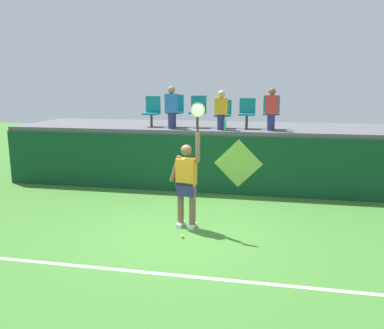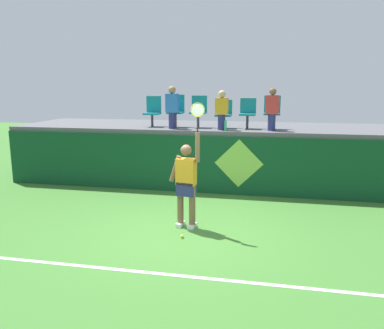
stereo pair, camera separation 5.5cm
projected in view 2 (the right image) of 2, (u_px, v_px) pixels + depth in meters
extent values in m
plane|color=#3D752D|center=(180.00, 233.00, 7.62)|extent=(40.00, 40.00, 0.00)
cube|color=#0F4223|center=(206.00, 164.00, 10.38)|extent=(11.64, 0.20, 1.55)
cube|color=#56565B|center=(214.00, 127.00, 11.63)|extent=(11.64, 3.04, 0.12)
cube|color=white|center=(154.00, 273.00, 5.98)|extent=(10.48, 0.08, 0.01)
cube|color=white|center=(180.00, 224.00, 7.99)|extent=(0.16, 0.28, 0.08)
cube|color=white|center=(192.00, 226.00, 7.90)|extent=(0.16, 0.28, 0.08)
cylinder|color=brown|center=(180.00, 205.00, 7.91)|extent=(0.13, 0.13, 0.89)
cylinder|color=brown|center=(192.00, 207.00, 7.82)|extent=(0.13, 0.13, 0.89)
cube|color=navy|center=(186.00, 189.00, 7.79)|extent=(0.39, 0.28, 0.28)
cube|color=orange|center=(186.00, 172.00, 7.72)|extent=(0.41, 0.28, 0.53)
sphere|color=brown|center=(186.00, 150.00, 7.63)|extent=(0.22, 0.22, 0.22)
cylinder|color=brown|center=(175.00, 169.00, 7.80)|extent=(0.27, 0.13, 0.55)
cylinder|color=brown|center=(197.00, 147.00, 7.53)|extent=(0.09, 0.09, 0.58)
cylinder|color=black|center=(198.00, 125.00, 7.45)|extent=(0.03, 0.03, 0.30)
torus|color=gold|center=(198.00, 110.00, 7.39)|extent=(0.28, 0.07, 0.28)
ellipsoid|color=silver|center=(198.00, 110.00, 7.39)|extent=(0.24, 0.06, 0.24)
sphere|color=#D1E533|center=(182.00, 236.00, 7.36)|extent=(0.07, 0.07, 0.07)
cylinder|color=#26B272|center=(225.00, 126.00, 10.21)|extent=(0.06, 0.06, 0.27)
cylinder|color=#38383D|center=(152.00, 121.00, 11.24)|extent=(0.07, 0.07, 0.35)
cube|color=#147F89|center=(152.00, 114.00, 11.20)|extent=(0.44, 0.42, 0.05)
cube|color=#147F89|center=(154.00, 104.00, 11.33)|extent=(0.44, 0.04, 0.48)
cylinder|color=#38383D|center=(175.00, 120.00, 11.10)|extent=(0.07, 0.07, 0.39)
cube|color=#147F89|center=(175.00, 113.00, 11.05)|extent=(0.44, 0.42, 0.05)
cube|color=#147F89|center=(177.00, 103.00, 11.18)|extent=(0.44, 0.04, 0.48)
cylinder|color=#38383D|center=(198.00, 121.00, 10.97)|extent=(0.07, 0.07, 0.40)
cube|color=#147F89|center=(198.00, 113.00, 10.92)|extent=(0.44, 0.42, 0.05)
cube|color=#147F89|center=(199.00, 104.00, 11.06)|extent=(0.44, 0.04, 0.45)
cylinder|color=#38383D|center=(223.00, 122.00, 10.83)|extent=(0.07, 0.07, 0.33)
cube|color=#147F89|center=(223.00, 115.00, 10.79)|extent=(0.44, 0.42, 0.05)
cube|color=#147F89|center=(224.00, 107.00, 10.93)|extent=(0.44, 0.04, 0.40)
cylinder|color=#38383D|center=(247.00, 122.00, 10.70)|extent=(0.07, 0.07, 0.37)
cube|color=#147F89|center=(247.00, 115.00, 10.66)|extent=(0.44, 0.42, 0.05)
cube|color=#147F89|center=(248.00, 106.00, 10.79)|extent=(0.44, 0.04, 0.41)
cylinder|color=#38383D|center=(272.00, 122.00, 10.56)|extent=(0.07, 0.07, 0.39)
cube|color=#147F89|center=(272.00, 114.00, 10.52)|extent=(0.44, 0.42, 0.05)
cube|color=#147F89|center=(272.00, 104.00, 10.65)|extent=(0.44, 0.04, 0.46)
cylinder|color=navy|center=(222.00, 122.00, 10.45)|extent=(0.20, 0.20, 0.41)
cube|color=orange|center=(222.00, 106.00, 10.36)|extent=(0.34, 0.20, 0.43)
sphere|color=#DBAD84|center=(222.00, 94.00, 10.30)|extent=(0.20, 0.20, 0.20)
cylinder|color=navy|center=(272.00, 122.00, 10.25)|extent=(0.20, 0.20, 0.44)
cube|color=red|center=(272.00, 105.00, 10.16)|extent=(0.34, 0.20, 0.49)
sphere|color=brown|center=(273.00, 91.00, 10.09)|extent=(0.19, 0.19, 0.19)
cylinder|color=navy|center=(172.00, 120.00, 10.74)|extent=(0.20, 0.20, 0.44)
cube|color=blue|center=(172.00, 103.00, 10.65)|extent=(0.34, 0.20, 0.51)
sphere|color=#A87A56|center=(172.00, 90.00, 10.58)|extent=(0.21, 0.21, 0.21)
cube|color=#0F4223|center=(238.00, 195.00, 10.26)|extent=(0.90, 0.01, 0.00)
plane|color=#8CC64C|center=(239.00, 164.00, 10.09)|extent=(1.27, 0.00, 1.27)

